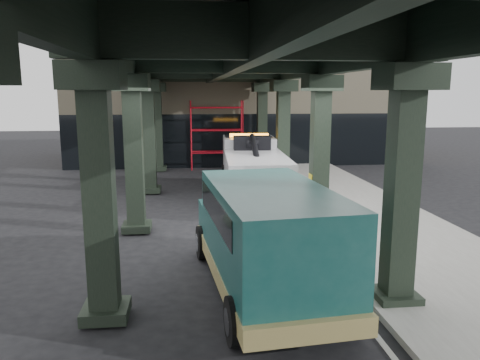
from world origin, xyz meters
TOP-DOWN VIEW (x-y plane):
  - ground at (0.00, 0.00)m, footprint 90.00×90.00m
  - sidewalk at (4.50, 2.00)m, footprint 5.00×40.00m
  - lane_stripe at (1.70, 2.00)m, footprint 0.12×38.00m
  - viaduct at (-0.40, 2.00)m, footprint 7.40×32.00m
  - building at (2.00, 20.00)m, footprint 22.00×10.00m
  - scaffolding at (0.00, 14.64)m, footprint 3.08×0.88m
  - tow_truck at (1.02, 6.65)m, footprint 2.81×8.46m
  - towed_van at (-0.04, -3.15)m, footprint 2.97×6.38m

SIDE VIEW (x-z plane):
  - ground at x=0.00m, z-range 0.00..0.00m
  - lane_stripe at x=1.70m, z-range 0.00..0.01m
  - sidewalk at x=4.50m, z-range 0.00..0.15m
  - tow_truck at x=1.02m, z-range -0.03..2.70m
  - towed_van at x=-0.04m, z-range 0.09..2.60m
  - scaffolding at x=0.00m, z-range 0.11..4.11m
  - building at x=2.00m, z-range 0.00..8.00m
  - viaduct at x=-0.40m, z-range 2.26..8.66m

